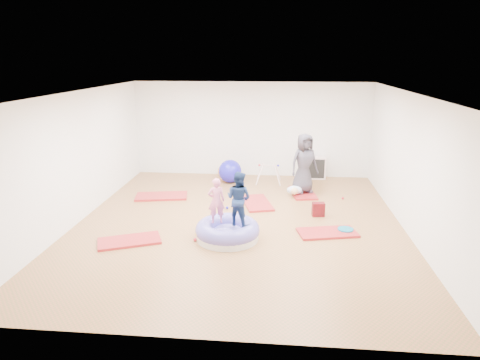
{
  "coord_description": "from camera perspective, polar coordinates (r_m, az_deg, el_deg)",
  "views": [
    {
      "loc": [
        0.84,
        -8.64,
        3.5
      ],
      "look_at": [
        0.0,
        0.3,
        0.9
      ],
      "focal_mm": 32.0,
      "sensor_mm": 36.0,
      "label": 1
    }
  ],
  "objects": [
    {
      "name": "gym_mat_front_left",
      "position": [
        8.73,
        -14.54,
        -7.86
      ],
      "size": [
        1.33,
        1.01,
        0.05
      ],
      "primitive_type": "cube",
      "rotation": [
        0.0,
        0.0,
        0.4
      ],
      "color": "#BC183A",
      "rests_on": "ground"
    },
    {
      "name": "gym_mat_rear_right",
      "position": [
        11.45,
        8.36,
        -1.7
      ],
      "size": [
        0.75,
        1.23,
        0.05
      ],
      "primitive_type": "cube",
      "rotation": [
        0.0,
        0.0,
        1.72
      ],
      "color": "#BC183A",
      "rests_on": "ground"
    },
    {
      "name": "backpack",
      "position": [
        9.89,
        10.4,
        -3.87
      ],
      "size": [
        0.29,
        0.2,
        0.32
      ],
      "primitive_type": "cube",
      "rotation": [
        0.0,
        0.0,
        0.13
      ],
      "color": "maroon",
      "rests_on": "ground"
    },
    {
      "name": "child_pink",
      "position": [
        8.37,
        -3.18,
        -2.46
      ],
      "size": [
        0.38,
        0.3,
        0.92
      ],
      "primitive_type": "imported",
      "rotation": [
        0.0,
        0.0,
        3.39
      ],
      "color": "pink",
      "rests_on": "inflatable_cushion"
    },
    {
      "name": "ball_pit_balls",
      "position": [
        9.92,
        1.54,
        -4.29
      ],
      "size": [
        3.37,
        2.94,
        0.07
      ],
      "color": "#F6B100",
      "rests_on": "ground"
    },
    {
      "name": "inflatable_cushion",
      "position": [
        8.55,
        -1.67,
        -6.86
      ],
      "size": [
        1.28,
        1.28,
        0.4
      ],
      "rotation": [
        0.0,
        0.0,
        0.27
      ],
      "color": "silver",
      "rests_on": "ground"
    },
    {
      "name": "infant_play_gym",
      "position": [
        12.19,
        3.84,
        1.22
      ],
      "size": [
        0.71,
        0.68,
        0.55
      ],
      "rotation": [
        0.0,
        0.0,
        0.06
      ],
      "color": "silver",
      "rests_on": "ground"
    },
    {
      "name": "exercise_ball_blue",
      "position": [
        12.27,
        -1.33,
        1.18
      ],
      "size": [
        0.66,
        0.66,
        0.66
      ],
      "primitive_type": "sphere",
      "color": "#1E1ABF",
      "rests_on": "ground"
    },
    {
      "name": "gym_mat_mid_left",
      "position": [
        11.23,
        -10.43,
        -2.14
      ],
      "size": [
        1.4,
        0.88,
        0.05
      ],
      "primitive_type": "cube",
      "rotation": [
        0.0,
        0.0,
        0.19
      ],
      "color": "#BC183A",
      "rests_on": "ground"
    },
    {
      "name": "gym_mat_right",
      "position": [
        9.01,
        11.58,
        -6.89
      ],
      "size": [
        1.29,
        0.84,
        0.05
      ],
      "primitive_type": "cube",
      "rotation": [
        0.0,
        0.0,
        0.23
      ],
      "color": "#BC183A",
      "rests_on": "ground"
    },
    {
      "name": "child_navy",
      "position": [
        8.24,
        -0.18,
        -2.17
      ],
      "size": [
        0.65,
        0.6,
        1.08
      ],
      "primitive_type": "imported",
      "rotation": [
        0.0,
        0.0,
        2.68
      ],
      "color": "navy",
      "rests_on": "inflatable_cushion"
    },
    {
      "name": "yellow_toy",
      "position": [
        8.7,
        -11.64,
        -7.82
      ],
      "size": [
        0.19,
        0.19,
        0.03
      ],
      "primitive_type": "cylinder",
      "color": "#F6B100",
      "rests_on": "ground"
    },
    {
      "name": "cube_shelf",
      "position": [
        12.87,
        9.88,
        1.65
      ],
      "size": [
        0.66,
        0.32,
        0.66
      ],
      "color": "silver",
      "rests_on": "ground"
    },
    {
      "name": "gym_mat_center_back",
      "position": [
        10.56,
        2.26,
        -3.06
      ],
      "size": [
        0.91,
        1.34,
        0.05
      ],
      "primitive_type": "cube",
      "rotation": [
        0.0,
        0.0,
        1.84
      ],
      "color": "#BC183A",
      "rests_on": "ground"
    },
    {
      "name": "room",
      "position": [
        8.93,
        -0.18,
        2.55
      ],
      "size": [
        7.01,
        8.01,
        2.81
      ],
      "color": "#A8673F",
      "rests_on": "ground"
    },
    {
      "name": "balance_disc",
      "position": [
        9.18,
        13.89,
        -6.52
      ],
      "size": [
        0.32,
        0.32,
        0.07
      ],
      "primitive_type": "cylinder",
      "color": "#0C6F94",
      "rests_on": "ground"
    },
    {
      "name": "exercise_ball_orange",
      "position": [
        12.77,
        -2.05,
        1.19
      ],
      "size": [
        0.41,
        0.41,
        0.41
      ],
      "primitive_type": "sphere",
      "color": "orange",
      "rests_on": "ground"
    },
    {
      "name": "infant",
      "position": [
        11.16,
        7.26,
        -1.36
      ],
      "size": [
        0.39,
        0.4,
        0.23
      ],
      "color": "#CEDEFF",
      "rests_on": "gym_mat_rear_right"
    },
    {
      "name": "adult_caregiver",
      "position": [
        11.25,
        8.55,
        2.22
      ],
      "size": [
        0.9,
        0.78,
        1.56
      ],
      "primitive_type": "imported",
      "rotation": [
        0.0,
        0.0,
        0.46
      ],
      "color": "#3B3844",
      "rests_on": "gym_mat_rear_right"
    }
  ]
}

